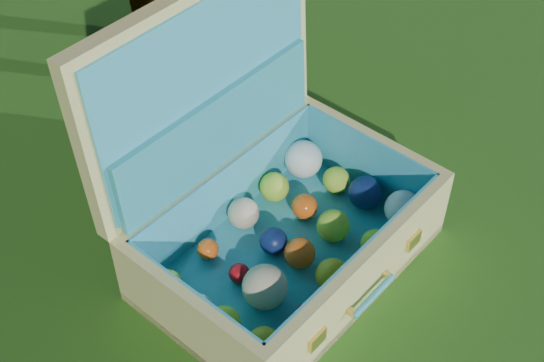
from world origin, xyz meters
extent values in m
plane|color=#215114|center=(0.00, 0.00, 0.00)|extent=(60.00, 60.00, 0.00)
cube|color=#DACE75|center=(0.10, -0.01, 0.01)|extent=(0.72, 0.61, 0.02)
cube|color=#DACE75|center=(0.18, -0.19, 0.09)|extent=(0.57, 0.26, 0.18)
cube|color=#DACE75|center=(0.03, 0.17, 0.09)|extent=(0.57, 0.26, 0.18)
cube|color=#DACE75|center=(-0.17, -0.12, 0.09)|extent=(0.16, 0.34, 0.18)
cube|color=#DACE75|center=(0.38, 0.11, 0.09)|extent=(0.16, 0.34, 0.18)
cube|color=teal|center=(0.10, -0.01, 0.03)|extent=(0.66, 0.55, 0.01)
cube|color=teal|center=(0.17, -0.17, 0.10)|extent=(0.52, 0.23, 0.16)
cube|color=teal|center=(0.04, 0.16, 0.10)|extent=(0.52, 0.23, 0.16)
cube|color=teal|center=(-0.15, -0.12, 0.10)|extent=(0.15, 0.34, 0.16)
cube|color=teal|center=(0.36, 0.10, 0.10)|extent=(0.15, 0.34, 0.16)
cube|color=#DACE75|center=(0.01, 0.21, 0.39)|extent=(0.59, 0.29, 0.41)
cube|color=teal|center=(0.02, 0.19, 0.39)|extent=(0.53, 0.25, 0.36)
cube|color=teal|center=(0.03, 0.17, 0.27)|extent=(0.51, 0.24, 0.17)
cube|color=#F2C659|center=(0.04, -0.26, 0.09)|extent=(0.05, 0.03, 0.04)
cube|color=#F2C659|center=(0.34, -0.14, 0.09)|extent=(0.05, 0.03, 0.04)
cylinder|color=teal|center=(0.19, -0.21, 0.08)|extent=(0.13, 0.06, 0.01)
cube|color=#F2C659|center=(0.13, -0.23, 0.08)|extent=(0.02, 0.02, 0.01)
cube|color=#F2C659|center=(0.24, -0.18, 0.08)|extent=(0.02, 0.02, 0.01)
sphere|color=gold|center=(-0.05, -0.21, 0.06)|extent=(0.07, 0.07, 0.07)
sphere|color=#AE0D14|center=(0.06, -0.18, 0.05)|extent=(0.04, 0.04, 0.04)
sphere|color=gold|center=(0.15, -0.13, 0.07)|extent=(0.07, 0.07, 0.07)
sphere|color=#C0E938|center=(0.27, -0.09, 0.06)|extent=(0.06, 0.06, 0.06)
sphere|color=white|center=(0.38, -0.03, 0.07)|extent=(0.08, 0.08, 0.08)
sphere|color=#C0E938|center=(-0.10, -0.13, 0.06)|extent=(0.07, 0.07, 0.07)
sphere|color=beige|center=(0.01, -0.10, 0.08)|extent=(0.09, 0.09, 0.09)
sphere|color=#FF5E15|center=(0.12, -0.04, 0.06)|extent=(0.07, 0.07, 0.07)
sphere|color=#C0E938|center=(0.22, -0.01, 0.07)|extent=(0.07, 0.07, 0.07)
sphere|color=#0F1F4F|center=(0.33, 0.05, 0.07)|extent=(0.08, 0.08, 0.08)
sphere|color=white|center=(-0.13, -0.07, 0.05)|extent=(0.05, 0.05, 0.05)
sphere|color=#AE0D14|center=(-0.02, -0.02, 0.05)|extent=(0.04, 0.04, 0.04)
sphere|color=#0F1F4F|center=(0.08, 0.02, 0.06)|extent=(0.06, 0.06, 0.06)
sphere|color=#FF5E15|center=(0.19, 0.08, 0.06)|extent=(0.06, 0.06, 0.06)
sphere|color=#C0E938|center=(0.30, 0.12, 0.06)|extent=(0.06, 0.06, 0.06)
sphere|color=#C0E938|center=(-0.16, 0.01, 0.06)|extent=(0.06, 0.06, 0.06)
sphere|color=#FF5E15|center=(-0.05, 0.06, 0.05)|extent=(0.05, 0.05, 0.05)
sphere|color=beige|center=(0.06, 0.12, 0.06)|extent=(0.07, 0.07, 0.07)
sphere|color=#C0E938|center=(0.15, 0.16, 0.06)|extent=(0.07, 0.07, 0.07)
sphere|color=white|center=(0.25, 0.21, 0.07)|extent=(0.09, 0.09, 0.09)
camera|label=1|loc=(-0.39, -0.94, 1.30)|focal=50.00mm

